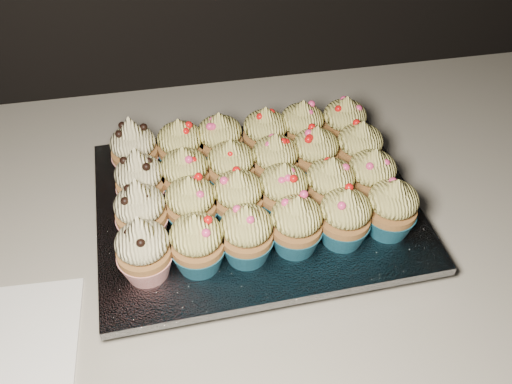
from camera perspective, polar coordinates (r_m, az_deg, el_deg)
worktop at (r=0.81m, az=-14.92°, el=-3.65°), size 2.44×0.64×0.04m
napkin at (r=0.71m, az=-23.08°, el=-13.23°), size 0.15×0.15×0.00m
baking_tray at (r=0.76m, az=-0.00°, el=-2.11°), size 0.39×0.30×0.02m
foil_lining at (r=0.75m, az=-0.00°, el=-1.21°), size 0.42×0.33×0.01m
cupcake_0 at (r=0.65m, az=-11.18°, el=-5.69°), size 0.06×0.06×0.10m
cupcake_1 at (r=0.65m, az=-5.90°, el=-5.10°), size 0.06×0.06×0.08m
cupcake_2 at (r=0.65m, az=-0.95°, el=-4.23°), size 0.06×0.06×0.08m
cupcake_3 at (r=0.66m, az=4.04°, el=-3.28°), size 0.06×0.06×0.08m
cupcake_4 at (r=0.68m, az=8.85°, el=-2.53°), size 0.06×0.06×0.08m
cupcake_5 at (r=0.70m, az=13.41°, el=-1.58°), size 0.06×0.06×0.08m
cupcake_6 at (r=0.69m, az=-11.43°, el=-1.97°), size 0.06×0.06×0.10m
cupcake_7 at (r=0.69m, az=-6.47°, el=-1.28°), size 0.06×0.06×0.08m
cupcake_8 at (r=0.69m, az=-1.77°, el=-0.63°), size 0.06×0.06×0.08m
cupcake_9 at (r=0.70m, az=2.74°, el=0.06°), size 0.06×0.06×0.08m
cupcake_10 at (r=0.71m, az=7.39°, el=0.63°), size 0.06×0.06×0.08m
cupcake_11 at (r=0.74m, az=11.43°, el=1.49°), size 0.06×0.06×0.08m
cupcake_12 at (r=0.73m, az=-11.51°, el=1.12°), size 0.06×0.06×0.10m
cupcake_13 at (r=0.73m, az=-7.09°, el=1.68°), size 0.06×0.06×0.08m
cupcake_14 at (r=0.73m, az=-2.49°, el=2.44°), size 0.06×0.06×0.08m
cupcake_15 at (r=0.74m, az=1.91°, el=3.05°), size 0.06×0.06×0.08m
cupcake_16 at (r=0.76m, az=5.92°, el=3.79°), size 0.06×0.06×0.08m
cupcake_17 at (r=0.77m, az=10.27°, el=4.24°), size 0.06×0.06×0.08m
cupcake_18 at (r=0.77m, az=-12.08°, el=4.14°), size 0.06×0.06×0.10m
cupcake_19 at (r=0.77m, az=-7.53°, el=4.49°), size 0.06×0.06×0.08m
cupcake_20 at (r=0.78m, az=-3.62°, el=5.16°), size 0.06×0.06×0.08m
cupcake_21 at (r=0.79m, az=0.93°, el=5.74°), size 0.06×0.06×0.08m
cupcake_22 at (r=0.80m, az=4.58°, el=6.39°), size 0.06×0.06×0.08m
cupcake_23 at (r=0.81m, az=8.79°, el=6.74°), size 0.06×0.06×0.08m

